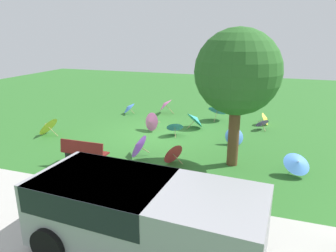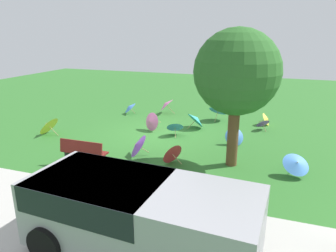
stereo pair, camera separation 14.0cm
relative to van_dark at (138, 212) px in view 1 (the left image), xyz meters
name	(u,v)px [view 1 (the left image)]	position (x,y,z in m)	size (l,w,h in m)	color
ground	(158,134)	(2.35, -7.32, -0.91)	(40.00, 40.00, 0.00)	#2D6B28
road_strip	(52,222)	(2.35, -0.23, -0.91)	(40.00, 3.92, 0.01)	#B2AFA8
van_dark	(138,212)	(0.00, 0.00, 0.00)	(4.70, 2.33, 1.53)	#99999E
park_bench	(84,152)	(3.47, -3.35, -0.45)	(1.60, 0.48, 0.90)	maroon
shade_tree	(238,73)	(-1.22, -5.04, 2.19)	(2.72, 2.72, 4.50)	brown
parasol_yellow_0	(47,125)	(6.84, -5.62, -0.48)	(0.90, 0.96, 0.86)	tan
parasol_purple_1	(262,122)	(-1.96, -9.44, -0.56)	(0.80, 0.79, 0.60)	tan
parasol_blue_0	(297,163)	(-3.24, -4.75, -0.46)	(1.07, 1.04, 0.75)	tan
parasol_red_0	(172,153)	(0.74, -4.46, -0.53)	(0.86, 0.89, 0.76)	tan
parasol_blue_1	(218,109)	(0.25, -10.36, -0.34)	(1.12, 1.08, 0.89)	tan
parasol_purple_2	(137,145)	(2.13, -4.68, -0.50)	(1.00, 1.11, 0.82)	tan
parasol_blue_3	(235,136)	(-1.05, -7.00, -0.55)	(0.90, 0.84, 0.72)	tan
parasol_blue_4	(128,107)	(5.09, -10.05, -0.54)	(0.94, 0.98, 0.68)	tan
parasol_pink_0	(165,104)	(3.24, -10.82, -0.39)	(0.95, 1.03, 0.91)	tan
parasol_pink_1	(151,122)	(2.81, -7.65, -0.49)	(0.89, 0.88, 0.85)	tan
parasol_yellow_1	(266,119)	(-2.12, -10.32, -0.60)	(0.63, 0.69, 0.62)	tan
parasol_teal_0	(196,119)	(0.96, -8.71, -0.47)	(1.19, 1.21, 0.84)	tan
parasol_blue_5	(175,126)	(1.57, -7.37, -0.49)	(0.90, 0.85, 0.71)	tan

